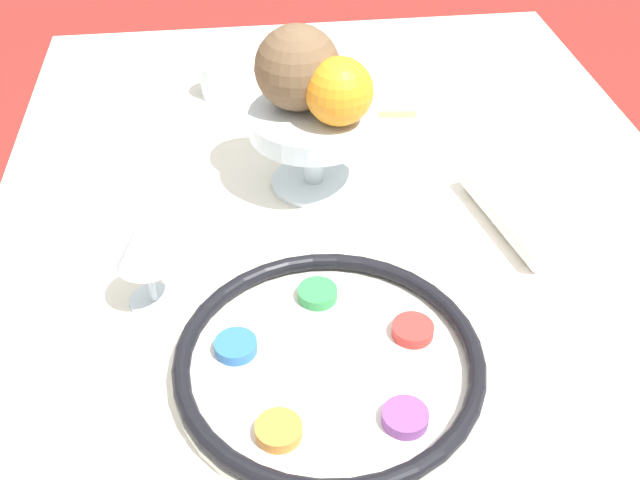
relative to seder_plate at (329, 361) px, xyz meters
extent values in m
cube|color=silver|center=(0.22, -0.07, -0.38)|extent=(1.42, 1.01, 0.74)
cylinder|color=silver|center=(0.00, 0.00, -0.01)|extent=(0.34, 0.34, 0.01)
torus|color=black|center=(0.00, 0.00, 0.00)|extent=(0.34, 0.34, 0.02)
cylinder|color=#33934C|center=(0.11, 0.00, 0.00)|extent=(0.05, 0.05, 0.01)
cylinder|color=#2D6BB7|center=(0.03, 0.10, 0.00)|extent=(0.05, 0.05, 0.01)
cylinder|color=orange|center=(-0.09, 0.06, 0.00)|extent=(0.05, 0.05, 0.01)
cylinder|color=#844299|center=(-0.09, -0.06, 0.00)|extent=(0.05, 0.05, 0.01)
cylinder|color=red|center=(0.03, -0.10, 0.00)|extent=(0.05, 0.05, 0.01)
cylinder|color=silver|center=(0.13, 0.20, -0.01)|extent=(0.06, 0.06, 0.00)
cylinder|color=silver|center=(0.13, 0.20, 0.02)|extent=(0.01, 0.01, 0.06)
cone|color=silver|center=(0.13, 0.20, 0.08)|extent=(0.07, 0.07, 0.06)
cylinder|color=silver|center=(0.36, -0.02, -0.01)|extent=(0.12, 0.12, 0.01)
cylinder|color=silver|center=(0.36, -0.02, 0.03)|extent=(0.03, 0.03, 0.08)
cylinder|color=silver|center=(0.36, -0.02, 0.09)|extent=(0.18, 0.18, 0.03)
sphere|color=orange|center=(0.33, -0.06, 0.15)|extent=(0.09, 0.09, 0.09)
sphere|color=brown|center=(0.38, -0.01, 0.16)|extent=(0.12, 0.12, 0.12)
cylinder|color=beige|center=(0.58, -0.16, -0.01)|extent=(0.17, 0.17, 0.01)
cube|color=#D1B784|center=(0.58, -0.16, 0.00)|extent=(0.12, 0.12, 0.01)
cylinder|color=white|center=(0.23, -0.27, 0.01)|extent=(0.20, 0.08, 0.05)
cylinder|color=silver|center=(0.65, 0.11, 0.01)|extent=(0.06, 0.06, 0.06)
cube|color=silver|center=(-0.07, 0.28, -0.01)|extent=(0.08, 0.16, 0.01)
cube|color=silver|center=(-0.04, 0.28, -0.01)|extent=(0.08, 0.17, 0.01)
camera|label=1|loc=(-0.54, 0.08, 0.63)|focal=42.00mm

